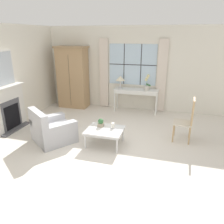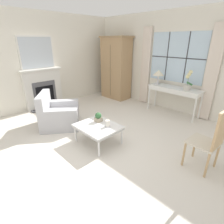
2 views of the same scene
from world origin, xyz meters
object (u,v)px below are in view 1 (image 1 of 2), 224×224
Objects in this scene: side_chair_wooden at (188,118)px; pillar_candle at (113,126)px; table_lamp at (120,79)px; potted_plant_small at (101,123)px; armchair_upholstered at (52,131)px; armoire at (73,77)px; potted_orchid at (147,84)px; fireplace at (7,105)px; console_table at (136,92)px; coffee_table at (105,131)px.

pillar_candle is at bearing -160.22° from side_chair_wooden.
potted_plant_small is at bearing -87.54° from table_lamp.
armchair_upholstered is 8.46× the size of pillar_candle.
armoire is 2.63m from potted_orchid.
armchair_upholstered is at bearing -75.92° from armoire.
armchair_upholstered reaches higher than potted_plant_small.
table_lamp is 2.93× the size of pillar_candle.
fireplace is 3.00m from pillar_candle.
side_chair_wooden is at bearing 16.43° from potted_plant_small.
armoire is 5.01× the size of table_lamp.
potted_plant_small is (-0.44, -2.45, -0.20)m from console_table.
potted_orchid is (2.63, 0.01, -0.09)m from armoire.
armoire is 1.74m from table_lamp.
potted_orchid is 0.43× the size of armchair_upholstered.
pillar_candle is at bearing -92.95° from console_table.
pillar_candle is (2.15, -2.43, -0.62)m from armoire.
armoire is 14.69× the size of pillar_candle.
potted_plant_small reaches higher than pillar_candle.
fireplace is 1.94× the size of side_chair_wooden.
coffee_table is at bearing -96.52° from console_table.
potted_plant_small is at bearing -163.57° from side_chair_wooden.
console_table reaches higher than potted_plant_small.
console_table is 0.45m from potted_orchid.
pillar_candle is (0.31, -0.02, -0.04)m from potted_plant_small.
table_lamp is 0.90m from potted_orchid.
potted_orchid reaches higher than pillar_candle.
coffee_table is at bearing -104.17° from potted_orchid.
table_lamp is 3.05m from armchair_upholstered.
potted_orchid is at bearing 0.17° from armoire.
armoire is at bearing 70.71° from fireplace.
potted_plant_small is (-0.79, -2.42, -0.49)m from potted_orchid.
potted_orchid is at bearing 34.70° from fireplace.
armchair_upholstered is (-1.59, -2.76, -0.42)m from console_table.
fireplace reaches higher than potted_plant_small.
armoire is 2.31m from console_table.
console_table is at bearing 130.69° from side_chair_wooden.
fireplace reaches higher than pillar_candle.
armchair_upholstered is at bearing -125.41° from potted_orchid.
armoire is (0.84, 2.39, 0.36)m from fireplace.
armchair_upholstered is at bearing -163.98° from side_chair_wooden.
console_table is 3.46× the size of table_lamp.
fireplace reaches higher than console_table.
fireplace is at bearing -145.30° from potted_orchid.
armchair_upholstered is 6.10× the size of potted_plant_small.
coffee_table is at bearing -52.05° from armoire.
table_lamp reaches higher than side_chair_wooden.
potted_orchid is 2.60× the size of potted_plant_small.
armchair_upholstered is at bearing -171.99° from coffee_table.
coffee_table is at bearing -3.07° from fireplace.
pillar_candle is at bearing 34.06° from coffee_table.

